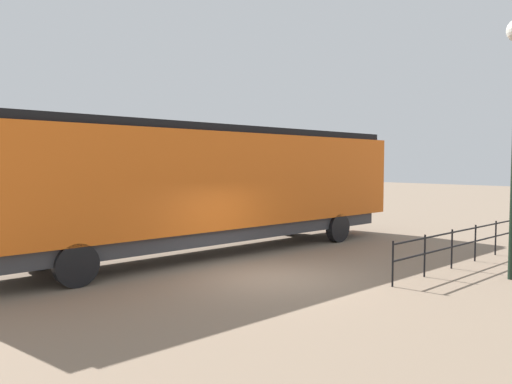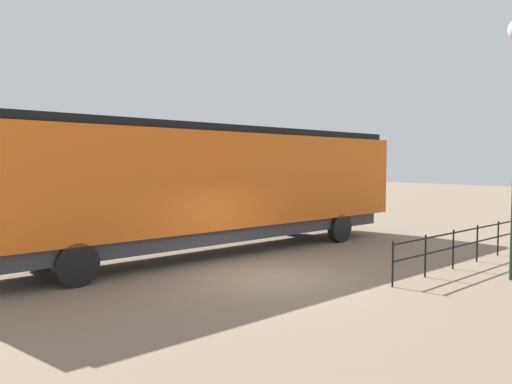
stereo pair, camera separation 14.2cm
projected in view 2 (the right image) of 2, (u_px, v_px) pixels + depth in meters
The scene contains 3 objects.
ground_plane at pixel (267, 277), 12.79m from camera, with size 120.00×120.00×0.00m, color #84705B.
locomotive at pixel (227, 183), 16.40m from camera, with size 2.91×15.97×4.27m.
platform_fence at pixel (477, 238), 14.75m from camera, with size 0.05×9.33×1.15m.
Camera 2 is at (9.33, -8.52, 3.04)m, focal length 33.47 mm.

